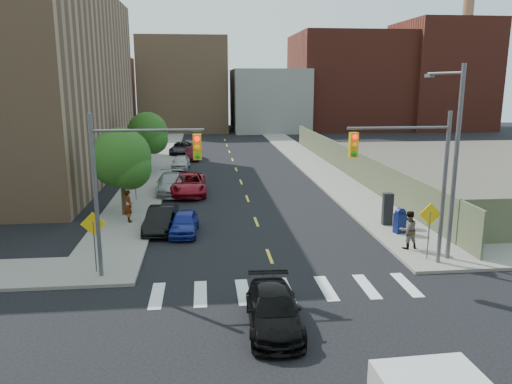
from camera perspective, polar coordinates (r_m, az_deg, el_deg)
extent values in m
plane|color=black|center=(17.01, 5.27, -16.54)|extent=(160.00, 160.00, 0.00)
cube|color=gray|center=(56.83, -10.78, 4.15)|extent=(3.50, 73.00, 0.15)
cube|color=gray|center=(57.65, 4.81, 4.45)|extent=(3.50, 73.00, 0.15)
cube|color=#545D41|center=(44.93, 10.38, 3.46)|extent=(0.12, 44.00, 2.50)
cube|color=#592319|center=(86.66, -19.03, 10.49)|extent=(14.00, 18.00, 12.00)
cube|color=#8C6B4C|center=(86.59, -8.20, 12.03)|extent=(14.00, 16.00, 15.00)
cube|color=gray|center=(85.31, 1.40, 10.47)|extent=(12.00, 16.00, 10.00)
cube|color=#592319|center=(90.09, 10.32, 12.30)|extent=(18.00, 18.00, 16.00)
cube|color=#592319|center=(93.98, 20.32, 12.35)|extent=(14.00, 16.00, 18.00)
cylinder|color=#8C6B4C|center=(95.96, 22.78, 15.15)|extent=(1.80, 1.80, 28.00)
cylinder|color=#59595E|center=(21.55, -17.82, -0.78)|extent=(0.18, 0.18, 7.00)
cylinder|color=#59595E|center=(20.74, -12.22, 6.90)|extent=(4.50, 0.12, 0.12)
cube|color=#E5A50C|center=(20.71, -6.73, 5.14)|extent=(0.35, 0.30, 1.05)
cylinder|color=#59595E|center=(23.58, 20.67, 0.14)|extent=(0.18, 0.18, 7.00)
cylinder|color=#59595E|center=(22.24, 16.00, 7.07)|extent=(4.50, 0.12, 0.12)
cube|color=#E5A50C|center=(21.66, 11.08, 5.32)|extent=(0.35, 0.30, 1.05)
cylinder|color=#59595E|center=(24.15, 21.81, 2.75)|extent=(0.20, 0.20, 9.00)
cylinder|color=#59595E|center=(25.37, 20.78, 12.59)|extent=(0.12, 3.50, 0.12)
cube|color=#59595E|center=(26.81, 19.21, 12.45)|extent=(0.25, 0.60, 0.18)
cylinder|color=#59595E|center=(22.70, -17.93, -6.16)|extent=(0.06, 0.06, 2.40)
cube|color=yellow|center=(22.38, -18.12, -3.49)|extent=(1.06, 0.04, 1.06)
cylinder|color=#59595E|center=(24.45, 19.10, -4.89)|extent=(0.06, 0.06, 2.40)
cube|color=yellow|center=(24.15, 19.29, -2.40)|extent=(1.06, 0.04, 1.06)
cylinder|color=#59595E|center=(35.57, -13.62, 0.83)|extent=(0.06, 0.06, 2.40)
cube|color=yellow|center=(35.37, -13.71, 2.57)|extent=(1.06, 0.04, 1.06)
cylinder|color=#332114|center=(31.71, -14.90, -0.45)|extent=(0.28, 0.28, 2.64)
sphere|color=#1F4915|center=(31.27, -15.14, 3.84)|extent=(3.60, 3.60, 3.60)
sphere|color=#1F4915|center=(30.99, -14.25, 2.69)|extent=(2.64, 2.64, 2.64)
sphere|color=#1F4915|center=(31.78, -15.70, 3.18)|extent=(2.88, 2.88, 2.88)
cylinder|color=#332114|center=(46.33, -12.16, 3.75)|extent=(0.28, 0.28, 2.64)
sphere|color=#1F4915|center=(46.03, -12.30, 6.70)|extent=(3.60, 3.60, 3.60)
sphere|color=#1F4915|center=(45.74, -11.67, 5.93)|extent=(2.64, 2.64, 2.64)
sphere|color=#1F4915|center=(46.51, -12.71, 6.22)|extent=(2.88, 2.88, 2.88)
imported|color=navy|center=(27.74, -8.22, -3.48)|extent=(1.70, 3.78, 1.26)
imported|color=black|center=(28.39, -10.81, -3.11)|extent=(1.84, 4.22, 1.35)
imported|color=maroon|center=(37.20, -7.71, 0.90)|extent=(2.64, 5.57, 1.54)
imported|color=#95989C|center=(37.54, -9.69, 0.91)|extent=(2.31, 5.23, 1.49)
imported|color=beige|center=(48.03, -8.60, 3.39)|extent=(1.84, 3.95, 1.31)
imported|color=#3A0B13|center=(53.53, -7.26, 4.40)|extent=(1.45, 4.07, 1.34)
imported|color=black|center=(57.47, -8.49, 4.96)|extent=(2.83, 5.29, 1.41)
imported|color=black|center=(17.44, 2.02, -13.34)|extent=(1.96, 4.47, 1.28)
cube|color=#0D174E|center=(28.22, 16.11, -3.44)|extent=(0.67, 0.57, 1.09)
cylinder|color=#0D174E|center=(28.07, 16.18, -2.33)|extent=(0.61, 0.40, 0.56)
cube|color=black|center=(29.54, 14.80, -1.88)|extent=(0.59, 0.50, 1.85)
imported|color=gray|center=(30.05, -14.34, -1.56)|extent=(0.67, 0.81, 1.91)
imported|color=gray|center=(25.66, 17.02, -4.15)|extent=(1.02, 0.84, 1.90)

